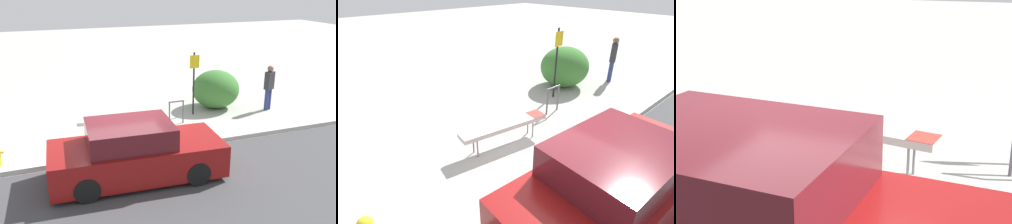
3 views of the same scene
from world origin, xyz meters
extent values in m
plane|color=#ADAAA3|center=(0.00, 0.00, 0.00)|extent=(60.00, 60.00, 0.00)
cube|color=#B7B7B2|center=(0.00, 0.00, 0.07)|extent=(60.00, 0.20, 0.13)
cylinder|color=gray|center=(-0.78, 1.54, 0.24)|extent=(0.04, 0.04, 0.48)
cylinder|color=gray|center=(0.77, 1.28, 0.24)|extent=(0.04, 0.04, 0.48)
cylinder|color=gray|center=(-0.74, 1.75, 0.24)|extent=(0.04, 0.04, 0.48)
cylinder|color=gray|center=(0.80, 1.49, 0.24)|extent=(0.04, 0.04, 0.48)
cube|color=#B2B2AD|center=(0.01, 1.52, 0.53)|extent=(2.27, 0.75, 0.11)
cube|color=red|center=(0.94, 1.36, 0.59)|extent=(0.42, 0.43, 0.01)
cylinder|color=black|center=(-1.26, -0.39, 0.30)|extent=(0.61, 0.22, 0.60)
cube|color=#59171F|center=(-0.17, -1.25, 1.18)|extent=(2.12, 1.67, 0.56)
camera|label=1|loc=(-2.16, -9.36, 4.69)|focal=40.00mm
camera|label=2|loc=(-3.57, -2.51, 3.65)|focal=28.00mm
camera|label=3|loc=(1.81, -4.12, 2.69)|focal=50.00mm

